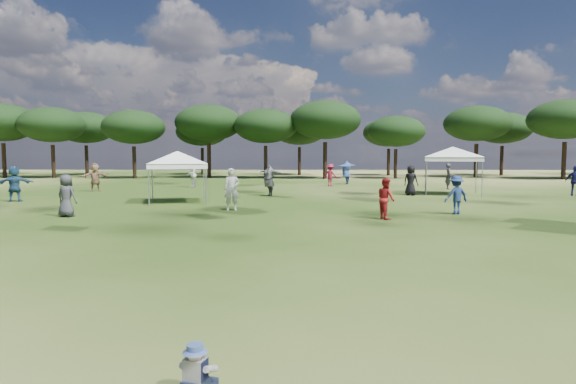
% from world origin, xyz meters
% --- Properties ---
extents(tree_line, '(108.78, 17.63, 7.77)m').
position_xyz_m(tree_line, '(2.39, 47.41, 5.42)').
color(tree_line, black).
rests_on(tree_line, ground).
extents(tent_left, '(5.53, 5.53, 2.84)m').
position_xyz_m(tent_left, '(-5.47, 20.88, 2.42)').
color(tent_left, gray).
rests_on(tent_left, ground).
extents(tent_right, '(6.20, 6.20, 3.13)m').
position_xyz_m(tent_right, '(9.67, 25.77, 2.70)').
color(tent_right, gray).
rests_on(tent_right, ground).
extents(toddler, '(0.39, 0.43, 0.53)m').
position_xyz_m(toddler, '(-0.62, 1.74, 0.24)').
color(toddler, black).
rests_on(toddler, ground).
extents(festival_crowd, '(31.51, 22.19, 1.91)m').
position_xyz_m(festival_crowd, '(-0.47, 26.04, 0.88)').
color(festival_crowd, navy).
rests_on(festival_crowd, ground).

